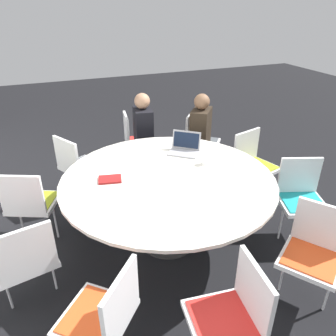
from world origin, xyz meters
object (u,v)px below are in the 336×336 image
chair_4 (25,258)px  chair_8 (301,194)px  spiral_notebook (110,179)px  chair_3 (30,200)px  laptop (185,147)px  coffee_cup (205,160)px  chair_6 (233,312)px  chair_7 (314,249)px  chair_2 (77,163)px  person_0 (202,132)px  person_1 (144,131)px  chair_5 (105,313)px  chair_9 (253,161)px  chair_0 (199,138)px  chair_1 (136,138)px

chair_4 → chair_8: 2.60m
spiral_notebook → chair_3: bearing=65.2°
laptop → coffee_cup: bearing=-39.8°
laptop → chair_8: bearing=-4.3°
chair_6 → coffee_cup: bearing=-13.5°
chair_7 → chair_2: bearing=0.2°
chair_4 → chair_7: (-0.73, -2.12, 0.00)m
person_0 → person_1: 0.75m
chair_4 → chair_8: bearing=-12.9°
person_0 → chair_7: bearing=37.0°
laptop → chair_5: bearing=-89.7°
chair_6 → person_0: 2.63m
chair_7 → chair_9: size_ratio=1.00×
chair_2 → person_0: size_ratio=0.71×
chair_0 → person_0: size_ratio=0.71×
spiral_notebook → coffee_cup: (-0.03, -0.97, 0.04)m
chair_6 → spiral_notebook: chair_6 is taller
chair_7 → person_1: bearing=-20.6°
chair_3 → chair_4: 0.83m
chair_7 → chair_6: bearing=72.3°
chair_6 → person_0: bearing=-15.5°
spiral_notebook → coffee_cup: bearing=-91.5°
chair_3 → spiral_notebook: bearing=-0.7°
chair_1 → laptop: bearing=18.6°
chair_8 → chair_6: bearing=54.4°
chair_0 → chair_2: same height
chair_5 → person_1: person_1 is taller
chair_9 → coffee_cup: coffee_cup is taller
chair_0 → chair_1: (0.32, 0.82, 0.00)m
chair_4 → spiral_notebook: size_ratio=3.59×
chair_6 → person_1: 2.76m
chair_7 → laptop: size_ratio=2.14×
chair_2 → chair_5: same height
spiral_notebook → chair_9: bearing=-81.1°
person_0 → coffee_cup: bearing=14.1°
person_1 → chair_5: bearing=-15.3°
chair_1 → chair_4: 2.47m
chair_4 → chair_9: (0.77, -2.58, 0.00)m
chair_3 → chair_8: size_ratio=1.00×
chair_6 → laptop: 1.90m
chair_6 → spiral_notebook: size_ratio=3.59×
chair_8 → laptop: (0.86, 0.91, 0.31)m
chair_3 → coffee_cup: coffee_cup is taller
chair_2 → chair_9: (-0.71, -2.00, 0.00)m
chair_2 → chair_4: size_ratio=1.00×
chair_4 → chair_6: size_ratio=1.00×
person_0 → laptop: size_ratio=3.02×
chair_5 → chair_8: size_ratio=1.00×
person_1 → coffee_cup: 1.30m
chair_6 → chair_1: bearing=1.9°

